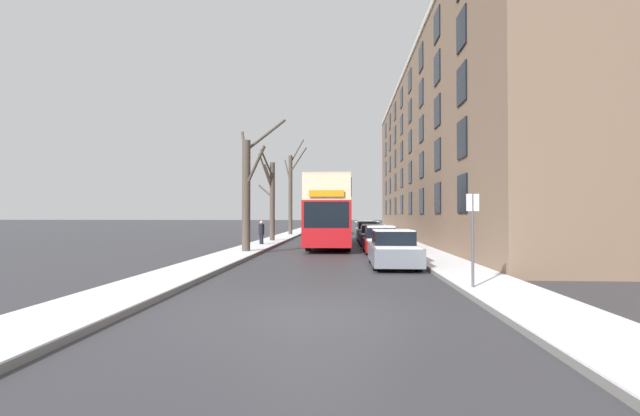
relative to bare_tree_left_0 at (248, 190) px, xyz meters
name	(u,v)px	position (x,y,z in m)	size (l,w,h in m)	color
ground_plane	(312,315)	(4.30, -13.10, -3.28)	(320.00, 320.00, 0.00)	#38383D
sidewalk_left	(308,228)	(-0.35, 39.90, -3.20)	(2.04, 130.00, 0.16)	slate
sidewalk_right	(372,228)	(8.94, 39.90, -3.20)	(2.04, 130.00, 0.16)	slate
terrace_facade_right	(462,150)	(14.46, 13.33, 3.97)	(9.10, 43.31, 14.50)	#7A604C
bare_tree_left_0	(248,190)	(0.00, 0.00, 0.00)	(2.38, 3.02, 7.33)	#4C4238
bare_tree_left_1	(271,198)	(-0.33, 9.03, -0.05)	(1.37, 2.73, 6.53)	#4C4238
bare_tree_left_2	(291,191)	(-0.16, 19.06, 0.99)	(2.49, 2.58, 9.48)	#4C4238
double_decker_bus	(330,209)	(4.05, 5.44, -0.91)	(2.56, 11.39, 4.18)	red
parked_car_0	(393,250)	(6.84, -5.01, -2.62)	(1.74, 4.08, 1.42)	slate
parked_car_1	(380,240)	(6.84, 1.16, -2.63)	(1.69, 4.51, 1.43)	maroon
parked_car_2	(373,235)	(6.84, 6.75, -2.64)	(1.77, 4.12, 1.39)	navy
parked_car_3	(368,232)	(6.84, 12.16, -2.59)	(1.86, 4.10, 1.51)	slate
parked_car_4	(365,229)	(6.84, 17.24, -2.60)	(1.68, 4.03, 1.49)	#9EA3AD
oncoming_van	(328,223)	(3.29, 22.41, -2.08)	(2.08, 5.45, 2.21)	#333842
pedestrian_left_sidewalk	(261,232)	(-0.27, 5.05, -2.38)	(0.36, 0.36, 1.63)	black
street_sign_post	(473,236)	(8.22, -10.57, -1.81)	(0.32, 0.07, 2.57)	#4C4F54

